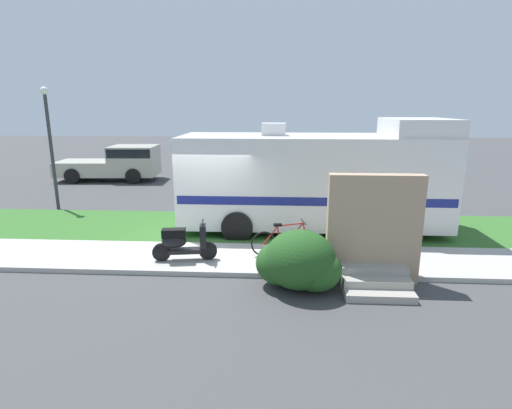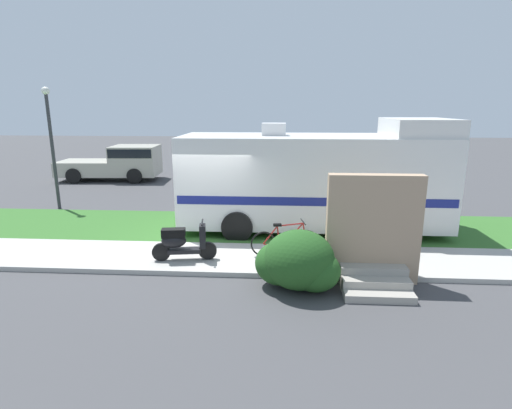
% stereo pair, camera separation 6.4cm
% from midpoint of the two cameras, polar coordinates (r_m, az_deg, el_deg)
% --- Properties ---
extents(ground_plane, '(80.00, 80.00, 0.00)m').
position_cam_midpoint_polar(ground_plane, '(11.44, -7.22, -5.62)').
color(ground_plane, '#424244').
extents(sidewalk, '(24.00, 2.00, 0.12)m').
position_cam_midpoint_polar(sidewalk, '(10.32, -8.43, -7.52)').
color(sidewalk, '#ADAAA3').
rests_on(sidewalk, ground).
extents(grass_strip, '(24.00, 3.40, 0.08)m').
position_cam_midpoint_polar(grass_strip, '(12.83, -6.02, -3.22)').
color(grass_strip, '#336628').
rests_on(grass_strip, ground).
extents(motorhome_rv, '(7.89, 2.78, 3.43)m').
position_cam_midpoint_polar(motorhome_rv, '(12.36, 8.33, 3.62)').
color(motorhome_rv, silver).
rests_on(motorhome_rv, ground).
extents(scooter, '(1.56, 0.55, 0.97)m').
position_cam_midpoint_polar(scooter, '(9.93, -10.64, -5.29)').
color(scooter, black).
rests_on(scooter, ground).
extents(bicycle, '(1.71, 0.52, 0.88)m').
position_cam_midpoint_polar(bicycle, '(10.13, 3.97, -5.22)').
color(bicycle, black).
rests_on(bicycle, ground).
extents(pickup_truck_near, '(5.05, 2.15, 1.77)m').
position_cam_midpoint_polar(pickup_truck_near, '(16.96, 6.74, 4.12)').
color(pickup_truck_near, silver).
rests_on(pickup_truck_near, ground).
extents(pickup_truck_far, '(5.18, 2.34, 1.78)m').
position_cam_midpoint_polar(pickup_truck_far, '(22.05, -18.99, 5.73)').
color(pickup_truck_far, '#B7B29E').
rests_on(pickup_truck_far, ground).
extents(porch_steps, '(2.00, 1.26, 2.40)m').
position_cam_midpoint_polar(porch_steps, '(9.01, 16.21, -5.02)').
color(porch_steps, '#9E998E').
rests_on(porch_steps, ground).
extents(bush_by_porch, '(1.79, 1.34, 1.27)m').
position_cam_midpoint_polar(bush_by_porch, '(8.54, 5.84, -8.20)').
color(bush_by_porch, '#23511E').
rests_on(bush_by_porch, ground).
extents(bottle_green, '(0.07, 0.07, 0.27)m').
position_cam_midpoint_polar(bottle_green, '(10.19, 9.38, -6.78)').
color(bottle_green, brown).
rests_on(bottle_green, ground).
extents(street_lamp_post, '(0.28, 0.28, 4.44)m').
position_cam_midpoint_polar(street_lamp_post, '(16.49, -27.31, 8.48)').
color(street_lamp_post, '#333338').
rests_on(street_lamp_post, ground).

